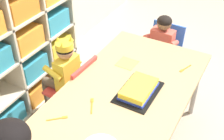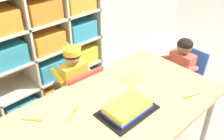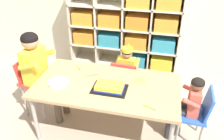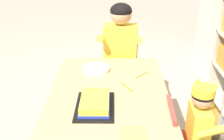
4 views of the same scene
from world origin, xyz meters
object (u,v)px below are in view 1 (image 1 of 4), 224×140
birthday_cake_on_tray (139,90)px  fork_by_napkin (58,118)px  guest_at_table_side (160,47)px  child_with_crown (63,71)px  activity_table (124,98)px  fork_scattered_mid_table (92,105)px  fork_near_cake_tray (185,69)px  classroom_chair_blue (75,88)px  classroom_chair_guest_side (163,52)px

birthday_cake_on_tray → fork_by_napkin: (-0.47, 0.33, -0.02)m
guest_at_table_side → birthday_cake_on_tray: 0.84m
birthday_cake_on_tray → child_with_crown: bearing=85.0°
activity_table → fork_by_napkin: bearing=149.0°
child_with_crown → guest_at_table_side: 0.93m
activity_table → fork_scattered_mid_table: (-0.21, 0.13, 0.05)m
fork_scattered_mid_table → fork_near_cake_tray: 0.79m
guest_at_table_side → fork_by_napkin: (-1.28, 0.18, 0.13)m
fork_scattered_mid_table → fork_near_cake_tray: size_ratio=1.05×
classroom_chair_blue → birthday_cake_on_tray: size_ratio=1.86×
classroom_chair_guest_side → fork_by_napkin: 1.41m
birthday_cake_on_tray → fork_by_napkin: birthday_cake_on_tray is taller
classroom_chair_blue → fork_near_cake_tray: classroom_chair_blue is taller
child_with_crown → classroom_chair_guest_side: (0.85, -0.55, -0.13)m
fork_scattered_mid_table → classroom_chair_guest_side: bearing=147.0°
guest_at_table_side → classroom_chair_guest_side: bearing=90.0°
classroom_chair_guest_side → fork_near_cake_tray: (-0.50, -0.34, 0.24)m
fork_near_cake_tray → birthday_cake_on_tray: bearing=176.4°
guest_at_table_side → fork_near_cake_tray: bearing=-46.9°
classroom_chair_guest_side → guest_at_table_side: guest_at_table_side is taller
classroom_chair_guest_side → fork_scattered_mid_table: classroom_chair_guest_side is taller
child_with_crown → classroom_chair_guest_side: bearing=150.0°
child_with_crown → fork_near_cake_tray: (0.36, -0.89, 0.10)m
activity_table → fork_near_cake_tray: fork_near_cake_tray is taller
activity_table → fork_near_cake_tray: size_ratio=12.00×
classroom_chair_guest_side → guest_at_table_side: size_ratio=0.82×
classroom_chair_blue → fork_scattered_mid_table: classroom_chair_blue is taller
child_with_crown → fork_near_cake_tray: size_ratio=6.64×
guest_at_table_side → fork_scattered_mid_table: size_ratio=5.97×
child_with_crown → guest_at_table_side: bearing=146.8°
child_with_crown → birthday_cake_on_tray: size_ratio=2.35×
classroom_chair_blue → child_with_crown: child_with_crown is taller
classroom_chair_blue → classroom_chair_guest_side: (0.86, -0.44, -0.00)m
child_with_crown → birthday_cake_on_tray: 0.71m
classroom_chair_blue → fork_near_cake_tray: 0.89m
fork_scattered_mid_table → fork_by_napkin: (-0.20, 0.12, -0.00)m
classroom_chair_blue → classroom_chair_guest_side: size_ratio=1.02×
guest_at_table_side → fork_by_napkin: bearing=-96.2°
birthday_cake_on_tray → fork_scattered_mid_table: 0.34m
fork_by_napkin → classroom_chair_guest_side: bearing=-140.0°
classroom_chair_blue → birthday_cake_on_tray: (-0.06, -0.59, 0.26)m
fork_near_cake_tray → child_with_crown: bearing=133.1°
fork_scattered_mid_table → fork_by_napkin: bearing=-59.6°
classroom_chair_guest_side → fork_by_napkin: classroom_chair_guest_side is taller
fork_near_cake_tray → activity_table: bearing=170.6°
activity_table → fork_scattered_mid_table: 0.25m
activity_table → classroom_chair_guest_side: 0.99m
activity_table → classroom_chair_guest_side: size_ratio=2.32×
activity_table → fork_by_napkin: fork_by_napkin is taller
classroom_chair_guest_side → fork_near_cake_tray: bearing=-53.5°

